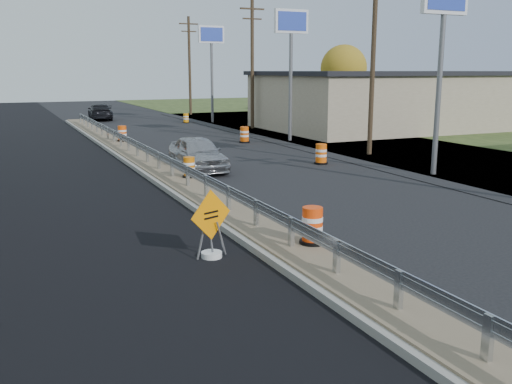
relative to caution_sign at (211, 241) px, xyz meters
name	(u,v)px	position (x,y,z in m)	size (l,w,h in m)	color
ground	(229,217)	(1.79, 3.40, -0.42)	(140.00, 140.00, 0.00)	black
milled_overlay	(46,174)	(-2.61, 13.40, -0.41)	(7.20, 120.00, 0.01)	black
median	(159,171)	(1.79, 11.40, -0.31)	(1.60, 55.00, 0.23)	gray
guardrail	(153,154)	(1.79, 12.40, 0.31)	(0.10, 46.15, 0.72)	silver
retail_building_near	(388,100)	(22.78, 23.40, 1.74)	(18.50, 12.50, 4.27)	tan
pylon_sign_south	(444,15)	(12.29, 6.40, 6.06)	(2.20, 0.30, 7.90)	slate
pylon_sign_mid	(291,34)	(12.29, 19.40, 6.06)	(2.20, 0.30, 7.90)	slate
pylon_sign_north	(211,44)	(12.29, 33.40, 6.06)	(2.20, 0.30, 7.90)	slate
utility_pole_smid	(373,58)	(13.29, 12.40, 4.52)	(1.90, 0.26, 9.40)	#473523
utility_pole_nmid	(252,62)	(13.29, 27.40, 4.52)	(1.90, 0.26, 9.40)	#473523
utility_pole_north	(190,64)	(13.29, 42.40, 4.52)	(1.90, 0.26, 9.40)	#473523
tree_far_yellow	(344,68)	(27.79, 37.40, 4.12)	(4.62, 4.62, 6.86)	#473523
caution_sign	(211,241)	(0.00, 0.00, 0.00)	(1.11, 0.49, 1.64)	white
barrel_median_near	(312,226)	(2.34, -0.63, 0.24)	(0.61, 0.61, 0.90)	black
barrel_median_mid	(189,168)	(2.34, 8.93, 0.20)	(0.54, 0.54, 0.80)	black
barrel_median_far	(122,134)	(2.34, 21.67, 0.25)	(0.62, 0.62, 0.91)	black
barrel_shoulder_near	(321,154)	(9.43, 10.82, 0.04)	(0.65, 0.65, 0.95)	black
barrel_shoulder_mid	(244,135)	(9.36, 19.78, 0.05)	(0.66, 0.66, 0.97)	black
barrel_shoulder_far	(186,118)	(10.16, 34.04, -0.03)	(0.54, 0.54, 0.80)	black
car_silver	(198,153)	(3.59, 11.59, 0.34)	(1.78, 4.41, 1.50)	#A9A9AE
car_dark_far	(100,112)	(4.15, 40.15, 0.30)	(2.02, 4.96, 1.44)	black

